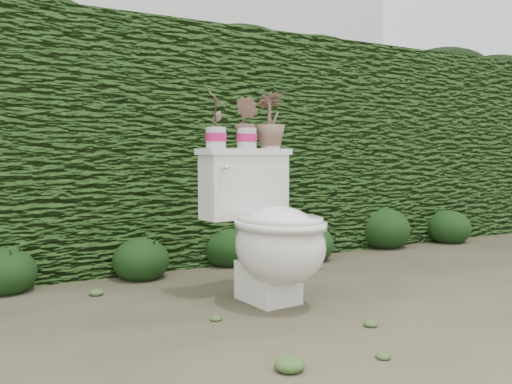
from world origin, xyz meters
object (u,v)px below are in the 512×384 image
potted_plant_right (270,122)px  potted_plant_left (216,119)px  potted_plant_center (247,125)px  toilet (270,232)px

potted_plant_right → potted_plant_left: bearing=-1.2°
potted_plant_center → potted_plant_right: size_ratio=0.88×
toilet → potted_plant_center: (-0.00, 0.24, 0.55)m
toilet → potted_plant_right: 0.64m
potted_plant_center → potted_plant_right: (0.15, 0.01, 0.02)m
potted_plant_left → potted_plant_center: potted_plant_left is taller
potted_plant_left → potted_plant_center: 0.19m
toilet → potted_plant_left: size_ratio=2.54×
potted_plant_right → toilet: bearing=53.4°
toilet → potted_plant_left: potted_plant_left is taller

